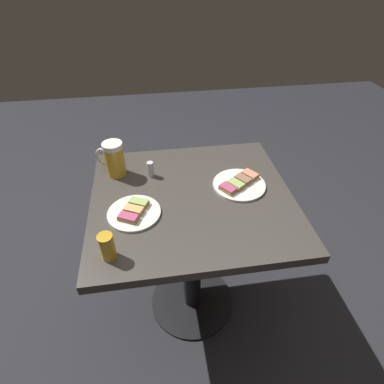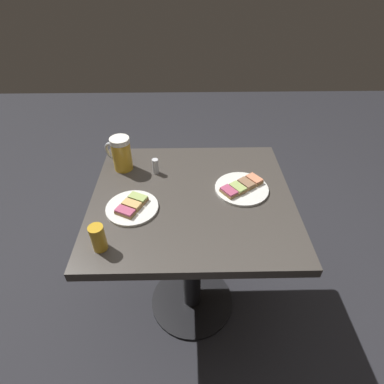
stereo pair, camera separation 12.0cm
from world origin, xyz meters
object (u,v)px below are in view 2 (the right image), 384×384
beer_mug (121,153)px  beer_glass_small (98,238)px  plate_near (132,207)px  salt_shaker (155,166)px  plate_far (242,188)px

beer_mug → beer_glass_small: bearing=-0.4°
beer_glass_small → plate_near: bearing=157.3°
plate_near → beer_mug: beer_mug is taller
plate_near → salt_shaker: salt_shaker is taller
plate_near → beer_mug: size_ratio=1.31×
plate_far → beer_mug: bearing=-108.0°
plate_far → beer_mug: 0.53m
plate_near → plate_far: (-0.11, 0.43, 0.00)m
plate_near → salt_shaker: 0.24m
plate_far → salt_shaker: 0.38m
beer_mug → salt_shaker: size_ratio=2.21×
plate_far → plate_near: bearing=-76.0°
beer_mug → salt_shaker: 0.16m
plate_near → beer_mug: bearing=-164.4°
beer_mug → beer_glass_small: (0.46, -0.00, -0.03)m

